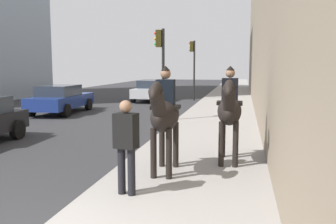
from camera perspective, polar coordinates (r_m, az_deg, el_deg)
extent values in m
ellipsoid|color=black|center=(7.87, -0.44, -0.59)|extent=(1.51, 0.60, 0.66)
cylinder|color=black|center=(7.54, 0.14, -6.49)|extent=(0.13, 0.13, 1.04)
cylinder|color=black|center=(7.60, -2.25, -6.38)|extent=(0.13, 0.13, 1.04)
cylinder|color=black|center=(8.40, 1.21, -5.06)|extent=(0.13, 0.13, 1.04)
cylinder|color=black|center=(8.46, -0.94, -4.98)|extent=(0.13, 0.13, 1.04)
cylinder|color=black|center=(7.07, -1.58, 1.37)|extent=(0.64, 0.30, 0.68)
ellipsoid|color=black|center=(6.85, -1.94, 3.26)|extent=(0.63, 0.24, 0.49)
cylinder|color=black|center=(8.57, 0.43, -0.62)|extent=(0.28, 0.11, 0.55)
cube|color=black|center=(7.89, -0.37, 0.76)|extent=(0.45, 0.61, 0.08)
cube|color=black|center=(7.86, -0.37, 3.04)|extent=(0.29, 0.39, 0.55)
sphere|color=#8C664C|center=(7.84, -0.38, 5.92)|extent=(0.22, 0.22, 0.22)
cone|color=black|center=(7.84, -0.38, 6.80)|extent=(0.20, 0.20, 0.10)
ellipsoid|color=black|center=(8.86, 9.47, 0.18)|extent=(1.51, 0.58, 0.66)
cylinder|color=black|center=(8.53, 10.38, -4.99)|extent=(0.13, 0.13, 1.04)
cylinder|color=black|center=(8.54, 8.23, -4.93)|extent=(0.13, 0.13, 1.04)
cylinder|color=black|center=(9.41, 10.42, -3.84)|extent=(0.13, 0.13, 1.04)
cylinder|color=black|center=(9.42, 8.47, -3.80)|extent=(0.13, 0.13, 1.04)
cylinder|color=black|center=(8.06, 9.40, 1.98)|extent=(0.64, 0.29, 0.68)
ellipsoid|color=black|center=(7.83, 9.40, 3.66)|extent=(0.63, 0.23, 0.49)
cylinder|color=black|center=(9.58, 9.56, 0.10)|extent=(0.28, 0.10, 0.55)
cube|color=black|center=(8.89, 9.51, 1.38)|extent=(0.45, 0.61, 0.08)
cube|color=black|center=(8.86, 9.55, 3.41)|extent=(0.29, 0.38, 0.55)
sphere|color=#8C664C|center=(8.85, 9.60, 5.96)|extent=(0.22, 0.22, 0.22)
cone|color=black|center=(8.85, 9.62, 6.73)|extent=(0.20, 0.20, 0.10)
cylinder|color=black|center=(6.76, -7.18, -8.98)|extent=(0.14, 0.14, 0.85)
cylinder|color=black|center=(6.66, -5.66, -9.19)|extent=(0.14, 0.14, 0.85)
cube|color=black|center=(6.54, -6.52, -2.89)|extent=(0.33, 0.44, 0.62)
sphere|color=#8C664C|center=(6.48, -6.57, 0.85)|extent=(0.22, 0.22, 0.22)
cube|color=#B7BABF|center=(25.16, -2.57, 3.07)|extent=(4.09, 1.88, 0.60)
cube|color=#262D38|center=(25.36, -2.43, 4.37)|extent=(2.35, 1.61, 0.52)
cylinder|color=black|center=(23.75, -1.36, 2.11)|extent=(0.65, 0.24, 0.64)
cylinder|color=black|center=(24.25, -5.38, 2.18)|extent=(0.65, 0.24, 0.64)
cylinder|color=black|center=(26.17, 0.03, 2.58)|extent=(0.65, 0.24, 0.64)
cylinder|color=black|center=(26.62, -3.65, 2.64)|extent=(0.65, 0.24, 0.64)
cube|color=navy|center=(19.59, -16.11, 1.63)|extent=(4.64, 1.99, 0.60)
cube|color=#262D38|center=(19.30, -16.51, 3.20)|extent=(2.26, 1.67, 0.52)
cylinder|color=black|center=(21.27, -16.65, 1.22)|extent=(0.65, 0.25, 0.64)
cylinder|color=black|center=(20.57, -12.17, 1.16)|extent=(0.65, 0.25, 0.64)
cylinder|color=black|center=(18.77, -20.36, 0.31)|extent=(0.65, 0.25, 0.64)
cylinder|color=black|center=(17.97, -15.40, 0.21)|extent=(0.65, 0.25, 0.64)
cylinder|color=black|center=(13.15, -22.21, -2.54)|extent=(0.65, 0.24, 0.64)
cylinder|color=black|center=(15.46, -0.74, 5.49)|extent=(0.12, 0.12, 3.93)
cube|color=#2D280C|center=(15.53, -1.41, 11.28)|extent=(0.20, 0.24, 0.70)
sphere|color=red|center=(15.58, -1.89, 12.07)|extent=(0.14, 0.14, 0.14)
sphere|color=orange|center=(15.56, -1.89, 11.27)|extent=(0.14, 0.14, 0.14)
sphere|color=green|center=(15.55, -1.89, 10.46)|extent=(0.14, 0.14, 0.14)
cylinder|color=black|center=(25.71, 4.07, 6.36)|extent=(0.12, 0.12, 4.12)
cube|color=#2D280C|center=(25.77, 3.70, 10.06)|extent=(0.20, 0.24, 0.70)
sphere|color=red|center=(25.80, 3.41, 10.55)|extent=(0.14, 0.14, 0.14)
sphere|color=orange|center=(25.78, 3.41, 10.06)|extent=(0.14, 0.14, 0.14)
sphere|color=green|center=(25.77, 3.40, 9.57)|extent=(0.14, 0.14, 0.14)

